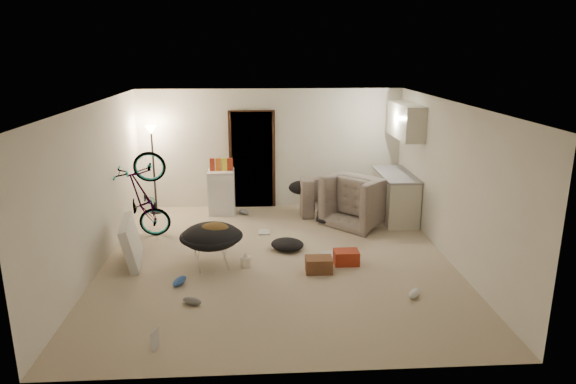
{
  "coord_description": "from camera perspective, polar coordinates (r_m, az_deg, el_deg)",
  "views": [
    {
      "loc": [
        -0.3,
        -7.66,
        3.28
      ],
      "look_at": [
        0.21,
        0.6,
        0.97
      ],
      "focal_mm": 32.0,
      "sensor_mm": 36.0,
      "label": 1
    }
  ],
  "objects": [
    {
      "name": "clothes_lump_a",
      "position": [
        8.72,
        -0.07,
        -5.84
      ],
      "size": [
        0.7,
        0.66,
        0.18
      ],
      "primitive_type": "ellipsoid",
      "rotation": [
        0.0,
        0.0,
        -0.37
      ],
      "color": "black",
      "rests_on": "floor"
    },
    {
      "name": "book_white",
      "position": [
        9.53,
        -2.66,
        -4.46
      ],
      "size": [
        0.21,
        0.27,
        0.03
      ],
      "primitive_type": "cube",
      "rotation": [
        0.0,
        0.0,
        0.01
      ],
      "color": "silver",
      "rests_on": "floor"
    },
    {
      "name": "mini_fridge",
      "position": [
        10.62,
        -7.39,
        0.02
      ],
      "size": [
        0.53,
        0.53,
        0.9
      ],
      "primitive_type": "cube",
      "rotation": [
        0.0,
        0.0,
        0.01
      ],
      "color": "white",
      "rests_on": "floor"
    },
    {
      "name": "snack_box_1",
      "position": [
        10.49,
        -7.76,
        2.92
      ],
      "size": [
        0.1,
        0.07,
        0.3
      ],
      "primitive_type": "cube",
      "rotation": [
        0.0,
        0.0,
        -0.03
      ],
      "color": "#CC5E19",
      "rests_on": "mini_fridge"
    },
    {
      "name": "snack_box_3",
      "position": [
        10.48,
        -6.45,
        2.94
      ],
      "size": [
        0.12,
        0.1,
        0.3
      ],
      "primitive_type": "cube",
      "rotation": [
        0.0,
        0.0,
        -0.34
      ],
      "color": "#9B2C17",
      "rests_on": "mini_fridge"
    },
    {
      "name": "door_trim",
      "position": [
        10.84,
        -3.99,
        3.54
      ],
      "size": [
        0.97,
        0.04,
        2.1
      ],
      "primitive_type": "cube",
      "color": "#331D12",
      "rests_on": "floor"
    },
    {
      "name": "sofa_drape",
      "position": [
        10.52,
        1.59,
        0.5
      ],
      "size": [
        0.57,
        0.47,
        0.28
      ],
      "primitive_type": "ellipsoid",
      "rotation": [
        0.0,
        0.0,
        -0.02
      ],
      "color": "black",
      "rests_on": "sofa"
    },
    {
      "name": "shoe_1",
      "position": [
        10.59,
        -4.96,
        -2.18
      ],
      "size": [
        0.27,
        0.32,
        0.11
      ],
      "primitive_type": "ellipsoid",
      "rotation": [
        0.0,
        0.0,
        -0.97
      ],
      "color": "slate",
      "rests_on": "floor"
    },
    {
      "name": "snack_box_2",
      "position": [
        10.48,
        -7.11,
        2.93
      ],
      "size": [
        0.12,
        0.1,
        0.3
      ],
      "primitive_type": "cube",
      "rotation": [
        0.0,
        0.0,
        0.36
      ],
      "color": "yellow",
      "rests_on": "mini_fridge"
    },
    {
      "name": "clothes_lump_b",
      "position": [
        10.05,
        4.57,
        -3.03
      ],
      "size": [
        0.58,
        0.53,
        0.15
      ],
      "primitive_type": "ellipsoid",
      "rotation": [
        0.0,
        0.0,
        0.18
      ],
      "color": "black",
      "rests_on": "floor"
    },
    {
      "name": "armchair",
      "position": [
        10.08,
        8.36,
        -1.4
      ],
      "size": [
        1.45,
        1.46,
        0.71
      ],
      "primitive_type": "imported",
      "rotation": [
        0.0,
        0.0,
        2.32
      ],
      "color": "#343B34",
      "rests_on": "floor"
    },
    {
      "name": "kitchen_uppers",
      "position": [
        10.16,
        12.96,
        7.7
      ],
      "size": [
        0.38,
        1.4,
        0.65
      ],
      "primitive_type": "cube",
      "color": "beige",
      "rests_on": "wall_right"
    },
    {
      "name": "snack_box_0",
      "position": [
        10.5,
        -8.42,
        2.9
      ],
      "size": [
        0.11,
        0.08,
        0.3
      ],
      "primitive_type": "cube",
      "rotation": [
        0.0,
        0.0,
        0.09
      ],
      "color": "#9B2C17",
      "rests_on": "mini_fridge"
    },
    {
      "name": "juicer",
      "position": [
        8.08,
        -4.72,
        -7.64
      ],
      "size": [
        0.16,
        0.16,
        0.24
      ],
      "color": "white",
      "rests_on": "floor"
    },
    {
      "name": "kitchen_counter",
      "position": [
        10.43,
        11.77,
        -0.52
      ],
      "size": [
        0.6,
        1.5,
        0.88
      ],
      "primitive_type": "cube",
      "color": "beige",
      "rests_on": "floor"
    },
    {
      "name": "drink_case_a",
      "position": [
        7.89,
        3.44,
        -8.07
      ],
      "size": [
        0.41,
        0.29,
        0.23
      ],
      "primitive_type": "cube",
      "rotation": [
        0.0,
        0.0,
        -0.01
      ],
      "color": "brown",
      "rests_on": "floor"
    },
    {
      "name": "drink_case_b",
      "position": [
        8.2,
        6.49,
        -7.22
      ],
      "size": [
        0.39,
        0.29,
        0.22
      ],
      "primitive_type": "cube",
      "rotation": [
        0.0,
        0.0,
        0.0
      ],
      "color": "#9B2C17",
      "rests_on": "floor"
    },
    {
      "name": "ceiling",
      "position": [
        7.71,
        -1.31,
        9.87
      ],
      "size": [
        5.5,
        6.0,
        0.02
      ],
      "primitive_type": "cube",
      "color": "white",
      "rests_on": "wall_back"
    },
    {
      "name": "wall_back",
      "position": [
        10.87,
        -1.9,
        4.84
      ],
      "size": [
        5.5,
        0.02,
        2.5
      ],
      "primitive_type": "cube",
      "color": "white",
      "rests_on": "floor"
    },
    {
      "name": "wall_right",
      "position": [
        8.5,
        17.69,
        1.04
      ],
      "size": [
        0.02,
        6.0,
        2.5
      ],
      "primitive_type": "cube",
      "color": "white",
      "rests_on": "floor"
    },
    {
      "name": "shoe_0",
      "position": [
        10.74,
        -7.27,
        -2.04
      ],
      "size": [
        0.27,
        0.24,
        0.1
      ],
      "primitive_type": "ellipsoid",
      "rotation": [
        0.0,
        0.0,
        0.64
      ],
      "color": "#325EB7",
      "rests_on": "floor"
    },
    {
      "name": "newspaper",
      "position": [
        8.53,
        5.41,
        -7.06
      ],
      "size": [
        0.55,
        0.62,
        0.01
      ],
      "primitive_type": "cube",
      "rotation": [
        0.0,
        0.0,
        0.4
      ],
      "color": "beige",
      "rests_on": "floor"
    },
    {
      "name": "shoe_2",
      "position": [
        7.66,
        -11.97,
        -9.65
      ],
      "size": [
        0.24,
        0.32,
        0.11
      ],
      "primitive_type": "ellipsoid",
      "rotation": [
        0.0,
        0.0,
        1.13
      ],
      "color": "#325EB7",
      "rests_on": "floor"
    },
    {
      "name": "book_blue",
      "position": [
        8.94,
        -7.91,
        -5.98
      ],
      "size": [
        0.26,
        0.33,
        0.03
      ],
      "primitive_type": "cube",
      "rotation": [
        0.0,
        0.0,
        0.18
      ],
      "color": "#325EB7",
      "rests_on": "floor"
    },
    {
      "name": "counter_top",
      "position": [
        10.32,
        11.91,
        1.93
      ],
      "size": [
        0.64,
        1.54,
        0.04
      ],
      "primitive_type": "cube",
      "color": "gray",
      "rests_on": "kitchen_counter"
    },
    {
      "name": "shoe_3",
      "position": [
        7.08,
        -10.61,
        -11.82
      ],
      "size": [
        0.3,
        0.21,
        0.1
      ],
      "primitive_type": "ellipsoid",
      "rotation": [
        0.0,
        0.0,
        -0.42
      ],
      "color": "slate",
      "rests_on": "floor"
    },
    {
      "name": "floor",
      "position": [
        8.34,
        -1.2,
        -7.61
      ],
      "size": [
        5.5,
        6.0,
        0.02
      ],
      "primitive_type": "cube",
      "color": "#C4B397",
      "rests_on": "ground"
    },
    {
      "name": "book_asset",
      "position": [
        6.19,
        -14.85,
        -16.88
      ],
      "size": [
        0.29,
        0.24,
        0.02
      ],
      "primitive_type": "imported",
      "rotation": [
        0.0,
        0.0,
        1.26
      ],
      "color": "#9B2C17",
      "rests_on": "floor"
    },
    {
      "name": "floor_lamp",
      "position": [
        10.71,
        -14.83,
        4.47
      ],
      "size": [
        0.28,
        0.28,
        1.81
      ],
      "color": "black",
      "rests_on": "floor"
    },
    {
      "name": "wall_front",
      "position": [
        5.08,
        0.14,
        -7.92
      ],
      "size": [
        5.5,
        0.02,
        2.5
      ],
      "primitive_type": "cube",
      "color": "white",
      "rests_on": "floor"
    },
    {
      "name": "shoe_4",
      "position": [
        7.37,
        13.87,
        -10.84
      ],
      "size": [
        0.27,
        0.31,
        0.11
      ],
      "primitive_type": "ellipsoid",
      "rotation": [
        0.0,
        0.0,
        0.93
      ],
      "color": "white",
      "rests_on": "floor"
    },
    {
      "name": "wall_left",
      "position": [
        8.3,
        -20.66,
        0.43
      ],
      "size": [
        0.02,
        6.0,
        2.5
      ],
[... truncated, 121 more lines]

